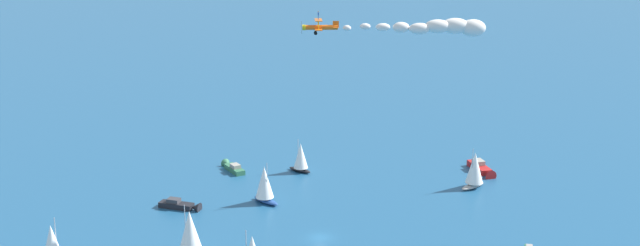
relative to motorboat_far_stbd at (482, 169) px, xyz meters
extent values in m
plane|color=#1E517A|center=(8.68, 53.87, -0.84)|extent=(2000.00, 2000.00, 0.00)
cylinder|color=#B2B2B7|center=(38.20, 92.28, 4.55)|extent=(0.14, 0.14, 8.67)
cone|color=white|center=(38.17, 93.23, 4.12)|extent=(4.28, 4.28, 7.37)
cube|color=#B21E1E|center=(1.16, -0.95, -0.15)|extent=(8.46, 7.66, 1.39)
cone|color=#B21E1E|center=(-2.94, 2.42, -0.15)|extent=(3.48, 3.56, 2.78)
cube|color=gray|center=(1.66, -1.37, 1.07)|extent=(3.76, 3.65, 1.04)
cylinder|color=#B2B2B7|center=(24.43, 74.31, 4.49)|extent=(0.14, 0.14, 8.58)
cone|color=white|center=(23.53, 74.05, 4.06)|extent=(5.06, 5.06, 7.29)
ellipsoid|color=#9E9993|center=(-2.96, 11.09, -0.33)|extent=(3.61, 7.60, 1.03)
cylinder|color=#B2B2B7|center=(-2.84, 11.62, 4.39)|extent=(0.14, 0.14, 8.42)
cone|color=white|center=(-3.04, 10.73, 3.97)|extent=(4.81, 4.81, 7.16)
cube|color=black|center=(42.39, 59.72, -0.25)|extent=(7.80, 4.64, 1.19)
cone|color=black|center=(38.09, 58.26, -0.25)|extent=(2.56, 2.86, 2.38)
cube|color=#38383D|center=(42.92, 59.90, 0.79)|extent=(3.07, 2.64, 0.89)
ellipsoid|color=black|center=(35.57, 25.68, -0.40)|extent=(6.27, 1.76, 0.88)
cylinder|color=#B2B2B7|center=(36.04, 25.68, 3.64)|extent=(0.14, 0.14, 7.21)
cone|color=white|center=(35.26, 25.68, 3.28)|extent=(3.45, 3.45, 6.12)
ellipsoid|color=#23478C|center=(28.98, 46.13, -0.34)|extent=(7.38, 2.92, 1.00)
cylinder|color=#B2B2B7|center=(28.44, 46.20, 4.29)|extent=(0.14, 0.14, 8.25)
cone|color=white|center=(29.33, 46.08, 3.88)|extent=(4.43, 4.43, 7.02)
cube|color=#33704C|center=(48.25, 35.03, -0.26)|extent=(7.57, 4.93, 1.16)
cone|color=#33704C|center=(52.34, 33.32, -0.26)|extent=(2.60, 2.85, 2.32)
cube|color=gray|center=(47.75, 35.24, 0.75)|extent=(3.05, 2.69, 0.87)
cylinder|color=orange|center=(8.68, 53.87, 40.28)|extent=(5.64, 4.70, 0.97)
cylinder|color=yellow|center=(10.96, 55.65, 40.28)|extent=(1.14, 1.22, 1.08)
cylinder|color=#4C4C51|center=(11.29, 55.91, 40.28)|extent=(1.56, 1.98, 2.47)
cube|color=orange|center=(8.90, 54.07, 40.01)|extent=(5.45, 6.47, 0.67)
cube|color=orange|center=(8.98, 53.97, 41.62)|extent=(5.45, 6.47, 0.67)
cylinder|color=yellow|center=(7.39, 56.00, 41.01)|extent=(0.22, 0.24, 1.62)
cylinder|color=yellow|center=(8.39, 54.73, 40.89)|extent=(0.22, 0.24, 1.62)
cylinder|color=yellow|center=(9.49, 53.31, 40.75)|extent=(0.22, 0.24, 1.62)
cylinder|color=yellow|center=(10.48, 52.04, 40.62)|extent=(0.22, 0.24, 1.62)
cube|color=orange|center=(6.45, 52.08, 40.83)|extent=(0.99, 0.83, 1.20)
cube|color=orange|center=(6.43, 52.12, 40.28)|extent=(2.25, 2.52, 0.27)
cylinder|color=black|center=(8.71, 55.13, 39.35)|extent=(0.58, 0.50, 0.61)
cylinder|color=black|center=(9.81, 53.71, 39.21)|extent=(0.58, 0.50, 0.61)
cylinder|color=#262628|center=(9.00, 53.94, 42.07)|extent=(0.15, 0.17, 0.90)
cylinder|color=#1E4CB2|center=(8.94, 54.02, 42.08)|extent=(0.22, 0.23, 0.79)
cylinder|color=#1E4CB2|center=(9.06, 53.87, 42.07)|extent=(0.22, 0.23, 0.79)
cube|color=#1E4CB2|center=(9.03, 53.90, 42.72)|extent=(0.39, 0.42, 0.54)
sphere|color=#9E7051|center=(9.05, 53.88, 43.10)|extent=(0.21, 0.21, 0.21)
cylinder|color=#1E4CB2|center=(8.75, 54.26, 42.88)|extent=(0.43, 0.52, 0.13)
cylinder|color=#1E4CB2|center=(9.32, 53.54, 42.81)|extent=(0.43, 0.52, 0.13)
ellipsoid|color=silver|center=(4.67, 51.13, 40.18)|extent=(1.99, 1.96, 1.15)
ellipsoid|color=silver|center=(2.09, 49.08, 40.44)|extent=(2.45, 2.37, 1.29)
ellipsoid|color=silver|center=(-0.08, 46.52, 40.20)|extent=(3.22, 3.07, 1.58)
ellipsoid|color=silver|center=(-2.76, 44.60, 40.18)|extent=(3.91, 3.80, 2.13)
ellipsoid|color=silver|center=(-5.70, 43.03, 40.02)|extent=(4.68, 4.46, 2.28)
ellipsoid|color=silver|center=(-8.13, 40.79, 40.40)|extent=(5.57, 5.30, 2.70)
ellipsoid|color=silver|center=(-10.37, 38.32, 40.37)|extent=(6.28, 6.00, 3.11)
ellipsoid|color=silver|center=(-12.94, 36.27, 39.98)|extent=(6.13, 6.00, 3.42)
camera|label=1|loc=(-76.10, 168.57, 62.84)|focal=44.67mm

